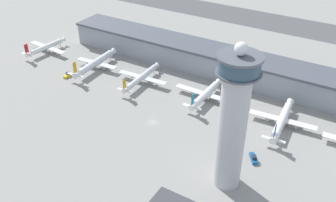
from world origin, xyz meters
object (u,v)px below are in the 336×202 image
airplane_gate_alpha (46,47)px  service_truck_fuel (68,75)px  service_truck_catering (253,158)px  airplane_gate_echo (282,120)px  airplane_gate_bravo (96,63)px  airplane_gate_delta (206,94)px  airplane_gate_charlie (142,77)px  control_tower (233,119)px

airplane_gate_alpha → service_truck_fuel: size_ratio=5.62×
airplane_gate_alpha → service_truck_catering: bearing=-11.2°
airplane_gate_echo → service_truck_fuel: airplane_gate_echo is taller
airplane_gate_bravo → airplane_gate_delta: airplane_gate_bravo is taller
airplane_gate_alpha → airplane_gate_delta: size_ratio=0.87×
airplane_gate_delta → service_truck_fuel: 94.21m
airplane_gate_alpha → airplane_gate_delta: airplane_gate_delta is taller
airplane_gate_delta → service_truck_catering: bearing=-40.0°
airplane_gate_echo → service_truck_catering: (-3.25, -34.20, -2.97)m
airplane_gate_delta → airplane_gate_bravo: bearing=-177.7°
airplane_gate_bravo → airplane_gate_charlie: bearing=0.0°
airplane_gate_charlie → airplane_gate_echo: 91.17m
airplane_gate_alpha → airplane_gate_delta: (131.59, 1.82, -0.39)m
airplane_gate_delta → airplane_gate_echo: (46.87, -2.39, 0.00)m
airplane_gate_charlie → airplane_gate_echo: airplane_gate_echo is taller
airplane_gate_alpha → service_truck_fuel: airplane_gate_alpha is taller
airplane_gate_bravo → service_truck_fuel: airplane_gate_bravo is taller
airplane_gate_delta → service_truck_fuel: size_ratio=6.46×
service_truck_catering → control_tower: bearing=-104.9°
airplane_gate_charlie → service_truck_catering: size_ratio=5.25×
airplane_gate_bravo → airplane_gate_alpha: bearing=178.2°
airplane_gate_alpha → control_tower: bearing=-17.9°
airplane_gate_delta → airplane_gate_echo: size_ratio=1.00×
service_truck_catering → service_truck_fuel: bearing=173.7°
airplane_gate_echo → airplane_gate_charlie: bearing=-179.4°
airplane_gate_charlie → service_truck_fuel: size_ratio=6.29×
control_tower → airplane_gate_echo: size_ratio=1.63×
airplane_gate_bravo → service_truck_fuel: size_ratio=6.86×
airplane_gate_echo → airplane_gate_bravo: bearing=-179.6°
airplane_gate_alpha → airplane_gate_charlie: size_ratio=0.89×
control_tower → service_truck_catering: bearing=75.1°
service_truck_catering → airplane_gate_echo: bearing=84.6°
airplane_gate_bravo → airplane_gate_echo: airplane_gate_bravo is taller
airplane_gate_delta → service_truck_catering: airplane_gate_delta is taller
airplane_gate_charlie → airplane_gate_delta: size_ratio=0.97×
airplane_gate_charlie → service_truck_catering: bearing=-20.7°
airplane_gate_charlie → airplane_gate_echo: bearing=0.6°
control_tower → service_truck_catering: control_tower is taller
service_truck_catering → service_truck_fuel: size_ratio=1.20×
control_tower → airplane_gate_alpha: control_tower is taller
control_tower → airplane_gate_bravo: 135.32m
service_truck_catering → service_truck_fuel: (-135.24, 14.92, -0.05)m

